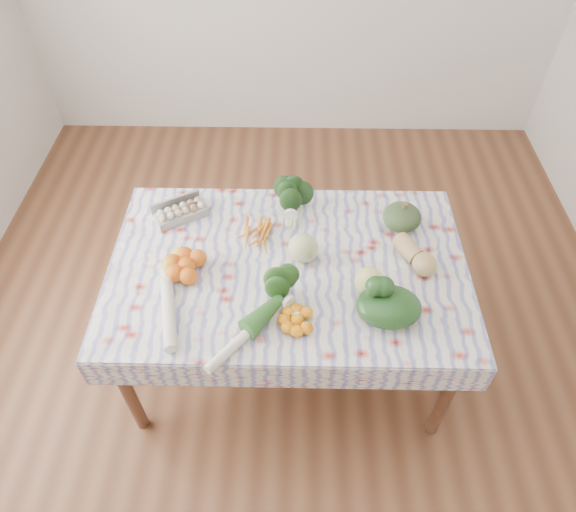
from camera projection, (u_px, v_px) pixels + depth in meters
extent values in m
plane|color=brown|center=(288.00, 352.00, 2.94)|extent=(4.50, 4.50, 0.00)
cube|color=brown|center=(288.00, 269.00, 2.40)|extent=(1.60, 1.00, 0.04)
cylinder|color=brown|center=(128.00, 391.00, 2.39)|extent=(0.06, 0.06, 0.71)
cylinder|color=brown|center=(446.00, 396.00, 2.37)|extent=(0.06, 0.06, 0.71)
cylinder|color=brown|center=(162.00, 252.00, 2.98)|extent=(0.06, 0.06, 0.71)
cylinder|color=brown|center=(417.00, 255.00, 2.96)|extent=(0.06, 0.06, 0.71)
cube|color=white|center=(288.00, 265.00, 2.38)|extent=(1.66, 1.06, 0.01)
cube|color=#A3A39E|center=(182.00, 213.00, 2.55)|extent=(0.27, 0.22, 0.07)
cube|color=orange|center=(256.00, 234.00, 2.48)|extent=(0.24, 0.23, 0.03)
ellipsoid|color=#193915|center=(292.00, 202.00, 2.54)|extent=(0.19, 0.17, 0.16)
ellipsoid|color=#354B26|center=(402.00, 217.00, 2.50)|extent=(0.22, 0.22, 0.12)
sphere|color=#B8C985|center=(303.00, 248.00, 2.35)|extent=(0.14, 0.14, 0.14)
ellipsoid|color=tan|center=(416.00, 254.00, 2.34)|extent=(0.21, 0.27, 0.11)
cube|color=orange|center=(186.00, 265.00, 2.31)|extent=(0.31, 0.31, 0.09)
ellipsoid|color=#214D18|center=(280.00, 292.00, 2.19)|extent=(0.23, 0.23, 0.12)
cube|color=orange|center=(297.00, 319.00, 2.13)|extent=(0.19, 0.19, 0.06)
sphere|color=#CED26B|center=(369.00, 281.00, 2.22)|extent=(0.14, 0.14, 0.13)
ellipsoid|color=#163714|center=(389.00, 307.00, 2.13)|extent=(0.32, 0.28, 0.12)
cylinder|color=silver|center=(169.00, 313.00, 2.15)|extent=(0.14, 0.38, 0.05)
cylinder|color=white|center=(245.00, 335.00, 2.08)|extent=(0.31, 0.36, 0.05)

